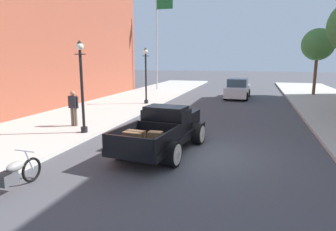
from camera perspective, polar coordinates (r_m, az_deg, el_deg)
The scene contains 10 objects.
ground_plane at distance 10.49m, azimuth 5.17°, elevation -7.26°, with size 140.00×140.00×0.00m, color #47474C.
sidewalk_left at distance 13.77m, azimuth -25.99°, elevation -3.61°, with size 5.50×64.00×0.15m, color #B7B2A8.
hotrod_truck_black at distance 10.76m, azimuth -0.51°, elevation -2.58°, with size 2.53×5.06×1.58m.
motorcycle_parked at distance 8.33m, azimuth -28.24°, elevation -10.23°, with size 0.62×2.12×0.93m.
car_background_white at distance 25.28m, azimuth 13.24°, elevation 4.96°, with size 2.00×4.37×1.65m.
pedestrian_sidewalk_left at distance 14.46m, azimuth -17.75°, elevation 1.73°, with size 0.53×0.22×1.65m.
street_lamp_near at distance 12.89m, azimuth -16.32°, elevation 6.57°, with size 0.50×0.32×3.85m.
street_lamp_far at distance 20.78m, azimuth -4.29°, elevation 8.46°, with size 0.50×0.32×3.85m.
flagpole at distance 30.52m, azimuth -1.79°, elevation 15.62°, with size 1.74×0.16×9.16m.
street_tree_third at distance 28.99m, azimuth 26.90°, elevation 12.05°, with size 2.71×2.71×5.66m.
Camera 1 is at (1.89, -9.79, 3.26)m, focal length 31.65 mm.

